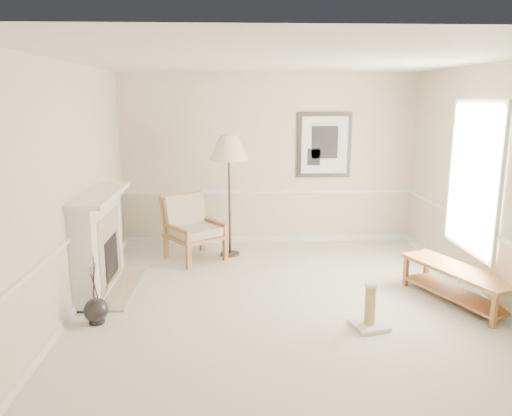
{
  "coord_description": "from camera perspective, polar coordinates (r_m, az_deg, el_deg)",
  "views": [
    {
      "loc": [
        -0.58,
        -5.71,
        2.49
      ],
      "look_at": [
        -0.3,
        0.7,
        1.06
      ],
      "focal_mm": 35.0,
      "sensor_mm": 36.0,
      "label": 1
    }
  ],
  "objects": [
    {
      "name": "ground",
      "position": [
        6.26,
        3.08,
        -10.95
      ],
      "size": [
        5.5,
        5.5,
        0.0
      ],
      "primitive_type": "plane",
      "color": "silver",
      "rests_on": "ground"
    },
    {
      "name": "room",
      "position": [
        5.87,
        4.57,
        6.37
      ],
      "size": [
        5.04,
        5.54,
        2.92
      ],
      "color": "beige",
      "rests_on": "ground"
    },
    {
      "name": "fireplace",
      "position": [
        6.81,
        -17.45,
        -3.83
      ],
      "size": [
        0.64,
        1.64,
        1.31
      ],
      "color": "white",
      "rests_on": "ground"
    },
    {
      "name": "floor_vase",
      "position": [
        6.0,
        -17.8,
        -11.12
      ],
      "size": [
        0.27,
        0.27,
        0.8
      ],
      "rotation": [
        0.0,
        0.0,
        0.21
      ],
      "color": "black",
      "rests_on": "ground"
    },
    {
      "name": "armchair",
      "position": [
        7.89,
        -7.43,
        -1.88
      ],
      "size": [
        1.09,
        1.1,
        1.01
      ],
      "rotation": [
        0.0,
        0.0,
        0.64
      ],
      "color": "#9E6A33",
      "rests_on": "ground"
    },
    {
      "name": "floor_lamp",
      "position": [
        7.76,
        -3.11,
        6.5
      ],
      "size": [
        0.79,
        0.79,
        1.92
      ],
      "rotation": [
        0.0,
        0.0,
        -0.4
      ],
      "color": "black",
      "rests_on": "ground"
    },
    {
      "name": "bench",
      "position": [
        6.68,
        21.98,
        -7.6
      ],
      "size": [
        1.01,
        1.61,
        0.44
      ],
      "rotation": [
        0.0,
        0.0,
        0.38
      ],
      "color": "#9E6A33",
      "rests_on": "ground"
    },
    {
      "name": "scratching_post",
      "position": [
        5.75,
        12.86,
        -11.7
      ],
      "size": [
        0.43,
        0.43,
        0.51
      ],
      "rotation": [
        0.0,
        0.0,
        0.24
      ],
      "color": "beige",
      "rests_on": "ground"
    }
  ]
}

